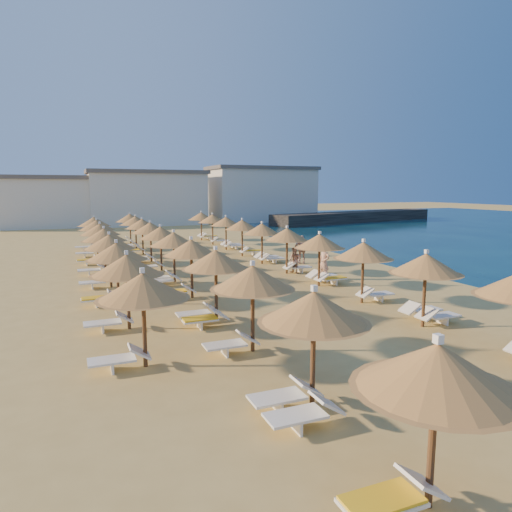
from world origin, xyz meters
name	(u,v)px	position (x,y,z in m)	size (l,w,h in m)	color
ground	(280,296)	(0.00, 0.00, 0.00)	(220.00, 220.00, 0.00)	tan
jetty	(357,217)	(30.37, 38.10, 0.75)	(30.00, 4.00, 1.50)	black
hotel_blocks	(164,197)	(3.52, 45.41, 3.70)	(45.84, 9.23, 8.10)	silver
parasol_row_east	(287,235)	(2.78, 4.99, 2.25)	(2.58, 39.82, 2.81)	brown
parasol_row_west	(174,240)	(-3.83, 4.99, 2.25)	(2.58, 39.82, 2.81)	brown
parasol_row_inland	(106,239)	(-7.06, 6.85, 2.25)	(2.58, 28.65, 2.81)	brown
loungers	(209,272)	(-1.85, 5.26, 0.34)	(12.89, 38.79, 0.66)	white
beachgoer_c	(302,249)	(5.27, 7.88, 0.94)	(1.10, 0.46, 1.87)	tan
beachgoer_a	(324,263)	(3.87, 2.61, 0.94)	(0.68, 0.45, 1.88)	tan
beachgoer_b	(295,260)	(3.21, 4.83, 0.77)	(0.74, 0.58, 1.53)	tan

